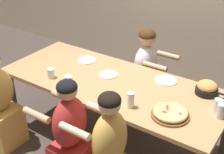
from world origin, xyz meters
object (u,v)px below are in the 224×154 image
object	(u,v)px
diner_near_left	(0,106)
drinking_glass_d	(218,106)
drinking_glass_a	(221,112)
diner_far_center	(145,75)
pizza_board_main	(170,113)
empty_plate_c	(87,60)
empty_plate_a	(166,81)
skillet_bowl	(207,88)
empty_plate_b	(108,75)
diner_near_center	(71,140)
drinking_glass_e	(131,101)
drinking_glass_c	(69,83)
drinking_glass_b	(51,74)

from	to	relation	value
diner_near_left	drinking_glass_d	bearing A→B (deg)	-68.33
drinking_glass_a	diner_far_center	distance (m)	1.32
drinking_glass_a	diner_near_left	bearing A→B (deg)	-160.95
pizza_board_main	empty_plate_c	world-z (taller)	pizza_board_main
drinking_glass_d	empty_plate_a	bearing A→B (deg)	159.04
drinking_glass_d	diner_near_left	distance (m)	2.14
skillet_bowl	diner_near_left	xyz separation A→B (m)	(-1.79, -1.00, -0.32)
diner_far_center	skillet_bowl	bearing A→B (deg)	65.54
pizza_board_main	empty_plate_b	bearing A→B (deg)	160.30
pizza_board_main	skillet_bowl	xyz separation A→B (m)	(0.13, 0.52, 0.03)
diner_far_center	diner_near_left	xyz separation A→B (m)	(-0.94, -1.39, -0.01)
empty_plate_b	diner_near_center	xyz separation A→B (m)	(0.13, -0.78, -0.26)
drinking_glass_d	diner_near_center	size ratio (longest dim) A/B	0.10
empty_plate_b	diner_near_center	size ratio (longest dim) A/B	0.18
empty_plate_c	drinking_glass_d	xyz separation A→B (m)	(1.54, -0.15, 0.04)
empty_plate_c	diner_far_center	size ratio (longest dim) A/B	0.19
empty_plate_b	drinking_glass_a	xyz separation A→B (m)	(1.19, -0.09, 0.05)
empty_plate_a	drinking_glass_e	xyz separation A→B (m)	(-0.06, -0.60, 0.06)
drinking_glass_e	drinking_glass_c	bearing A→B (deg)	-174.09
drinking_glass_b	drinking_glass_c	bearing A→B (deg)	-12.62
drinking_glass_c	drinking_glass_d	distance (m)	1.37
pizza_board_main	drinking_glass_d	distance (m)	0.43
empty_plate_b	drinking_glass_b	world-z (taller)	drinking_glass_b
pizza_board_main	drinking_glass_b	xyz separation A→B (m)	(-1.30, -0.07, 0.02)
empty_plate_a	drinking_glass_c	bearing A→B (deg)	-136.86
empty_plate_c	drinking_glass_b	size ratio (longest dim) A/B	2.07
empty_plate_c	drinking_glass_d	distance (m)	1.55
skillet_bowl	empty_plate_a	xyz separation A→B (m)	(-0.42, 0.00, -0.05)
drinking_glass_c	drinking_glass_d	size ratio (longest dim) A/B	1.23
skillet_bowl	diner_near_center	xyz separation A→B (m)	(-0.84, -1.00, -0.31)
drinking_glass_b	diner_near_left	size ratio (longest dim) A/B	0.09
drinking_glass_b	diner_far_center	xyz separation A→B (m)	(0.58, 0.98, -0.29)
empty_plate_c	diner_far_center	xyz separation A→B (m)	(0.52, 0.46, -0.25)
empty_plate_b	empty_plate_c	xyz separation A→B (m)	(-0.40, 0.15, -0.00)
diner_near_center	drinking_glass_b	bearing A→B (deg)	55.35
drinking_glass_e	diner_near_left	distance (m)	1.42
diner_near_center	drinking_glass_c	bearing A→B (deg)	40.23
empty_plate_c	drinking_glass_a	world-z (taller)	drinking_glass_a
drinking_glass_c	drinking_glass_a	bearing A→B (deg)	14.77
drinking_glass_e	diner_near_left	size ratio (longest dim) A/B	0.13
empty_plate_b	drinking_glass_c	bearing A→B (deg)	-109.25
drinking_glass_e	empty_plate_c	bearing A→B (deg)	149.70
pizza_board_main	diner_near_center	size ratio (longest dim) A/B	0.30
skillet_bowl	drinking_glass_e	world-z (taller)	drinking_glass_e
empty_plate_a	diner_near_left	world-z (taller)	diner_near_left
empty_plate_b	drinking_glass_a	bearing A→B (deg)	-4.13
skillet_bowl	empty_plate_c	bearing A→B (deg)	-177.00
empty_plate_b	diner_near_left	bearing A→B (deg)	-136.45
empty_plate_c	drinking_glass_e	distance (m)	1.04
drinking_glass_e	empty_plate_b	bearing A→B (deg)	142.87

